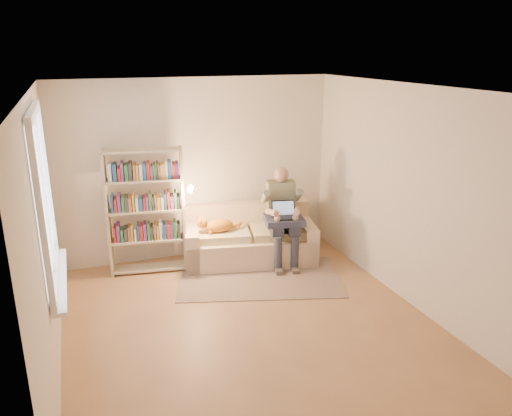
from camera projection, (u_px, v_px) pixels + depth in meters
name	position (u px, v px, depth m)	size (l,w,h in m)	color
floor	(251.00, 325.00, 5.61)	(4.50, 4.50, 0.00)	#976C45
ceiling	(250.00, 89.00, 4.82)	(4.00, 4.50, 0.02)	white
wall_left	(44.00, 240.00, 4.55)	(0.02, 4.50, 2.60)	silver
wall_right	(410.00, 197.00, 5.88)	(0.02, 4.50, 2.60)	silver
wall_back	(198.00, 169.00, 7.22)	(4.00, 0.02, 2.60)	silver
wall_front	(368.00, 321.00, 3.21)	(4.00, 0.02, 2.60)	silver
window	(50.00, 225.00, 4.73)	(0.12, 1.52, 1.69)	white
sofa	(250.00, 241.00, 7.28)	(1.99, 1.21, 0.79)	beige
person	(282.00, 211.00, 7.06)	(0.50, 0.68, 1.39)	gray
cat	(219.00, 225.00, 7.01)	(0.63, 0.30, 0.23)	orange
blanket	(283.00, 220.00, 6.95)	(0.53, 0.43, 0.09)	#272D45
laptop	(283.00, 213.00, 6.93)	(0.38, 0.34, 0.28)	black
bookshelf	(146.00, 205.00, 6.70)	(1.15, 0.49, 1.74)	#BCB28E
rug	(259.00, 278.00, 6.76)	(2.16, 1.28, 0.01)	gray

